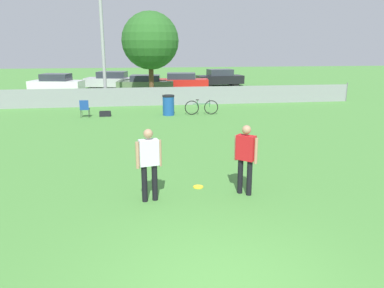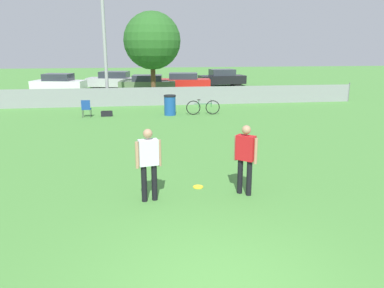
{
  "view_description": "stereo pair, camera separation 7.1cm",
  "coord_description": "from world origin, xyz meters",
  "views": [
    {
      "loc": [
        -1.13,
        -4.61,
        3.48
      ],
      "look_at": [
        0.24,
        4.57,
        1.05
      ],
      "focal_mm": 35.0,
      "sensor_mm": 36.0,
      "label": 1
    },
    {
      "loc": [
        -1.06,
        -4.62,
        3.48
      ],
      "look_at": [
        0.24,
        4.57,
        1.05
      ],
      "focal_mm": 35.0,
      "sensor_mm": 36.0,
      "label": 2
    }
  ],
  "objects": [
    {
      "name": "frisbee_disc",
      "position": [
        0.34,
        4.2,
        0.01
      ],
      "size": [
        0.26,
        0.26,
        0.03
      ],
      "color": "yellow",
      "rests_on": "ground_plane"
    },
    {
      "name": "light_pole",
      "position": [
        -2.99,
        18.93,
        5.92
      ],
      "size": [
        0.9,
        0.36,
        10.25
      ],
      "color": "#9E9EA3",
      "rests_on": "ground_plane"
    },
    {
      "name": "player_defender_red",
      "position": [
        1.38,
        3.61,
        1.0
      ],
      "size": [
        0.47,
        0.46,
        1.71
      ],
      "rotation": [
        0.0,
        0.0,
        -0.73
      ],
      "color": "black",
      "rests_on": "ground_plane"
    },
    {
      "name": "folding_chair_sideline",
      "position": [
        -3.72,
        14.61,
        0.49
      ],
      "size": [
        0.44,
        0.44,
        0.88
      ],
      "rotation": [
        0.0,
        0.0,
        3.13
      ],
      "color": "#333338",
      "rests_on": "ground_plane"
    },
    {
      "name": "fence_backline",
      "position": [
        0.0,
        18.0,
        0.55
      ],
      "size": [
        24.89,
        0.07,
        1.21
      ],
      "color": "gray",
      "rests_on": "ground_plane"
    },
    {
      "name": "parked_car_silver",
      "position": [
        -3.09,
        28.21,
        0.68
      ],
      "size": [
        4.79,
        2.68,
        1.41
      ],
      "rotation": [
        0.0,
        0.0,
        -0.21
      ],
      "color": "black",
      "rests_on": "ground_plane"
    },
    {
      "name": "parked_car_white",
      "position": [
        -7.2,
        25.75,
        0.7
      ],
      "size": [
        4.21,
        2.44,
        1.44
      ],
      "rotation": [
        0.0,
        0.0,
        -0.2
      ],
      "color": "black",
      "rests_on": "ground_plane"
    },
    {
      "name": "tree_near_pole",
      "position": [
        -0.09,
        20.82,
        3.83
      ],
      "size": [
        3.73,
        3.73,
        5.7
      ],
      "color": "brown",
      "rests_on": "ground_plane"
    },
    {
      "name": "parked_car_dark",
      "position": [
        6.41,
        28.8,
        0.71
      ],
      "size": [
        4.26,
        2.15,
        1.48
      ],
      "rotation": [
        0.0,
        0.0,
        0.12
      ],
      "color": "black",
      "rests_on": "ground_plane"
    },
    {
      "name": "bicycle_sideline",
      "position": [
        2.24,
        14.53,
        0.38
      ],
      "size": [
        1.77,
        0.44,
        0.8
      ],
      "rotation": [
        0.0,
        0.0,
        -0.04
      ],
      "color": "black",
      "rests_on": "ground_plane"
    },
    {
      "name": "player_receiver_white",
      "position": [
        -0.9,
        3.54,
        1.0
      ],
      "size": [
        0.59,
        0.3,
        1.71
      ],
      "rotation": [
        0.0,
        0.0,
        0.2
      ],
      "color": "black",
      "rests_on": "ground_plane"
    },
    {
      "name": "gear_bag_sideline",
      "position": [
        -2.74,
        14.77,
        0.13
      ],
      "size": [
        0.56,
        0.31,
        0.28
      ],
      "color": "black",
      "rests_on": "ground_plane"
    },
    {
      "name": "parked_car_olive",
      "position": [
        -0.38,
        25.23,
        0.66
      ],
      "size": [
        4.52,
        2.17,
        1.3
      ],
      "rotation": [
        0.0,
        0.0,
        -0.11
      ],
      "color": "black",
      "rests_on": "ground_plane"
    },
    {
      "name": "parked_car_red",
      "position": [
        2.57,
        26.16,
        0.68
      ],
      "size": [
        4.52,
        2.14,
        1.37
      ],
      "rotation": [
        0.0,
        0.0,
        -0.11
      ],
      "color": "black",
      "rests_on": "ground_plane"
    },
    {
      "name": "trash_bin",
      "position": [
        0.5,
        14.62,
        0.53
      ],
      "size": [
        0.62,
        0.62,
        1.04
      ],
      "color": "#194C99",
      "rests_on": "ground_plane"
    }
  ]
}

